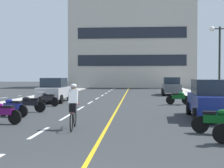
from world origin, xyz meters
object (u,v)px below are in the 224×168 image
at_px(street_lamp_mid, 220,47).
at_px(motorcycle_5, 30,104).
at_px(parked_car_near, 211,99).
at_px(motorcycle_6, 48,99).
at_px(parked_car_mid, 54,90).
at_px(cyclist_rider, 73,105).
at_px(motorcycle_4, 12,107).
at_px(motorcycle_7, 178,98).
at_px(motorcycle_2, 217,120).
at_px(parked_car_far, 171,86).
at_px(motorcycle_3, 3,112).

relative_size(street_lamp_mid, motorcycle_5, 3.17).
distance_m(parked_car_near, motorcycle_6, 10.60).
relative_size(parked_car_mid, cyclist_rider, 2.38).
bearing_deg(motorcycle_5, motorcycle_6, 90.56).
height_order(motorcycle_4, cyclist_rider, cyclist_rider).
distance_m(motorcycle_6, motorcycle_7, 8.89).
height_order(motorcycle_2, cyclist_rider, cyclist_rider).
relative_size(parked_car_far, motorcycle_6, 2.62).
height_order(motorcycle_7, cyclist_rider, cyclist_rider).
bearing_deg(street_lamp_mid, parked_car_far, 104.18).
height_order(motorcycle_3, motorcycle_6, same).
xyz_separation_m(street_lamp_mid, parked_car_far, (-2.34, 9.26, -3.12)).
bearing_deg(motorcycle_3, cyclist_rider, -16.89).
bearing_deg(parked_car_far, cyclist_rider, -106.28).
xyz_separation_m(parked_car_mid, motorcycle_5, (0.42, -6.54, -0.44)).
height_order(parked_car_near, parked_car_far, same).
height_order(street_lamp_mid, parked_car_mid, street_lamp_mid).
bearing_deg(motorcycle_3, motorcycle_7, 47.37).
bearing_deg(motorcycle_4, parked_car_near, 0.48).
relative_size(motorcycle_5, motorcycle_7, 1.00).
relative_size(motorcycle_4, motorcycle_7, 0.98).
height_order(motorcycle_2, motorcycle_3, same).
bearing_deg(motorcycle_4, cyclist_rider, -40.39).
xyz_separation_m(motorcycle_2, motorcycle_5, (-8.53, 5.48, 0.00)).
relative_size(parked_car_near, motorcycle_4, 2.58).
xyz_separation_m(parked_car_near, motorcycle_7, (-0.53, 6.93, -0.44)).
relative_size(street_lamp_mid, motorcycle_3, 3.21).
xyz_separation_m(parked_car_near, motorcycle_5, (-9.21, 1.69, -0.44)).
bearing_deg(motorcycle_4, street_lamp_mid, 34.03).
bearing_deg(motorcycle_6, parked_car_mid, 97.10).
height_order(parked_car_far, motorcycle_5, parked_car_far).
height_order(parked_car_mid, motorcycle_3, parked_car_mid).
bearing_deg(motorcycle_7, motorcycle_6, -168.48).
bearing_deg(motorcycle_6, parked_car_far, 52.09).
height_order(motorcycle_6, motorcycle_7, same).
xyz_separation_m(street_lamp_mid, motorcycle_3, (-11.45, -10.20, -3.57)).
distance_m(street_lamp_mid, motorcycle_4, 14.84).
bearing_deg(street_lamp_mid, cyclist_rider, -126.64).
xyz_separation_m(street_lamp_mid, parked_car_mid, (-12.13, 0.25, -3.12)).
bearing_deg(motorcycle_6, motorcycle_2, -46.25).
bearing_deg(motorcycle_7, motorcycle_2, -90.79).
height_order(parked_car_far, motorcycle_3, parked_car_far).
bearing_deg(parked_car_mid, street_lamp_mid, -1.16).
distance_m(parked_car_near, parked_car_far, 17.24).
height_order(motorcycle_5, cyclist_rider, cyclist_rider).
distance_m(parked_car_mid, motorcycle_6, 3.13).
distance_m(motorcycle_2, motorcycle_5, 10.14).
bearing_deg(motorcycle_6, motorcycle_7, 11.52).
xyz_separation_m(motorcycle_2, motorcycle_4, (-8.76, 3.71, 0.00)).
bearing_deg(motorcycle_3, motorcycle_6, 92.25).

